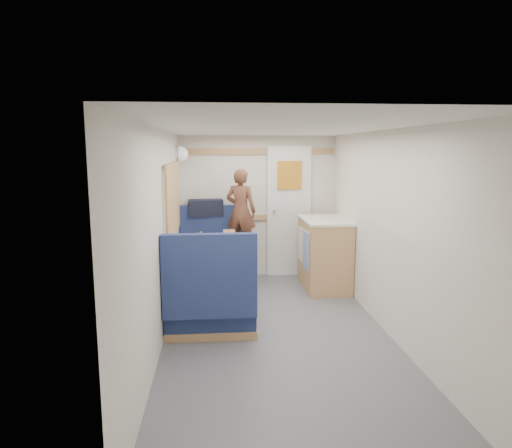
{
  "coord_description": "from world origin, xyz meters",
  "views": [
    {
      "loc": [
        -0.57,
        -4.18,
        1.81
      ],
      "look_at": [
        -0.14,
        0.9,
        0.97
      ],
      "focal_mm": 32.0,
      "sensor_mm": 36.0,
      "label": 1
    }
  ],
  "objects": [
    {
      "name": "person",
      "position": [
        -0.26,
        1.74,
        1.01
      ],
      "size": [
        0.48,
        0.41,
        1.12
      ],
      "primitive_type": "imported",
      "rotation": [
        0.0,
        0.0,
        2.73
      ],
      "color": "brown",
      "rests_on": "bench_far"
    },
    {
      "name": "ceiling",
      "position": [
        0.0,
        0.0,
        2.0
      ],
      "size": [
        4.5,
        4.5,
        0.0
      ],
      "primitive_type": "plane",
      "rotation": [
        3.14,
        0.0,
        0.0
      ],
      "color": "silver",
      "rests_on": "wall_back"
    },
    {
      "name": "wine_glass",
      "position": [
        -0.66,
        0.81,
        0.84
      ],
      "size": [
        0.08,
        0.08,
        0.17
      ],
      "color": "white",
      "rests_on": "dinette_table"
    },
    {
      "name": "side_window",
      "position": [
        -1.08,
        1.0,
        1.25
      ],
      "size": [
        0.04,
        1.3,
        0.72
      ],
      "primitive_type": "cube",
      "color": "#ABB69B",
      "rests_on": "wall_left"
    },
    {
      "name": "cheese_block",
      "position": [
        -0.59,
        0.73,
        0.75
      ],
      "size": [
        0.11,
        0.09,
        0.03
      ],
      "primitive_type": "cube",
      "rotation": [
        0.0,
        0.0,
        -0.38
      ],
      "color": "#E1C982",
      "rests_on": "tray"
    },
    {
      "name": "tumbler_left",
      "position": [
        -0.76,
        0.74,
        0.78
      ],
      "size": [
        0.07,
        0.07,
        0.11
      ],
      "primitive_type": "cylinder",
      "color": "white",
      "rests_on": "dinette_table"
    },
    {
      "name": "wall_right",
      "position": [
        1.1,
        0.0,
        1.0
      ],
      "size": [
        0.02,
        4.5,
        2.0
      ],
      "primitive_type": "cube",
      "color": "silver",
      "rests_on": "floor"
    },
    {
      "name": "tumbler_mid",
      "position": [
        -0.79,
        1.28,
        0.78
      ],
      "size": [
        0.07,
        0.07,
        0.11
      ],
      "primitive_type": "cylinder",
      "color": "white",
      "rests_on": "dinette_table"
    },
    {
      "name": "bread_loaf",
      "position": [
        -0.43,
        1.27,
        0.77
      ],
      "size": [
        0.14,
        0.26,
        0.11
      ],
      "primitive_type": "cube",
      "rotation": [
        0.0,
        0.0,
        0.0
      ],
      "color": "brown",
      "rests_on": "dinette_table"
    },
    {
      "name": "beer_glass",
      "position": [
        -0.43,
        0.97,
        0.77
      ],
      "size": [
        0.06,
        0.06,
        0.1
      ],
      "primitive_type": "cylinder",
      "color": "#8E5B14",
      "rests_on": "dinette_table"
    },
    {
      "name": "galley_counter",
      "position": [
        0.82,
        1.55,
        0.47
      ],
      "size": [
        0.57,
        0.92,
        0.92
      ],
      "color": "#B0844F",
      "rests_on": "floor"
    },
    {
      "name": "salt_grinder",
      "position": [
        -0.58,
        1.06,
        0.77
      ],
      "size": [
        0.04,
        0.04,
        0.09
      ],
      "primitive_type": "cylinder",
      "color": "white",
      "rests_on": "dinette_table"
    },
    {
      "name": "wall_left",
      "position": [
        -1.1,
        0.0,
        1.0
      ],
      "size": [
        0.02,
        4.5,
        2.0
      ],
      "primitive_type": "cube",
      "color": "silver",
      "rests_on": "floor"
    },
    {
      "name": "oak_trim_low",
      "position": [
        0.0,
        2.23,
        0.85
      ],
      "size": [
        2.15,
        0.02,
        0.08
      ],
      "primitive_type": "cube",
      "color": "#B0844F",
      "rests_on": "wall_back"
    },
    {
      "name": "rear_door",
      "position": [
        0.45,
        2.22,
        0.97
      ],
      "size": [
        0.62,
        0.12,
        1.86
      ],
      "color": "white",
      "rests_on": "wall_back"
    },
    {
      "name": "floor",
      "position": [
        0.0,
        0.0,
        0.0
      ],
      "size": [
        4.5,
        4.5,
        0.0
      ],
      "primitive_type": "plane",
      "color": "#515156",
      "rests_on": "ground"
    },
    {
      "name": "pepper_grinder",
      "position": [
        -0.63,
        1.09,
        0.77
      ],
      "size": [
        0.03,
        0.03,
        0.09
      ],
      "primitive_type": "cylinder",
      "color": "black",
      "rests_on": "dinette_table"
    },
    {
      "name": "oak_trim_high",
      "position": [
        0.0,
        2.23,
        1.78
      ],
      "size": [
        2.15,
        0.02,
        0.08
      ],
      "primitive_type": "cube",
      "color": "#B0844F",
      "rests_on": "wall_back"
    },
    {
      "name": "dinette_table",
      "position": [
        -0.65,
        1.0,
        0.57
      ],
      "size": [
        0.62,
        0.92,
        0.72
      ],
      "color": "white",
      "rests_on": "floor"
    },
    {
      "name": "orange_fruit",
      "position": [
        -0.55,
        0.72,
        0.78
      ],
      "size": [
        0.08,
        0.08,
        0.08
      ],
      "primitive_type": "sphere",
      "color": "orange",
      "rests_on": "tray"
    },
    {
      "name": "duffel_bag",
      "position": [
        -0.73,
        2.12,
        1.01
      ],
      "size": [
        0.49,
        0.27,
        0.23
      ],
      "primitive_type": "cube",
      "rotation": [
        0.0,
        0.0,
        0.09
      ],
      "color": "black",
      "rests_on": "ledge"
    },
    {
      "name": "ledge",
      "position": [
        -0.65,
        2.12,
        0.88
      ],
      "size": [
        0.9,
        0.14,
        0.04
      ],
      "primitive_type": "cube",
      "color": "#B0844F",
      "rests_on": "bench_far"
    },
    {
      "name": "tumbler_right",
      "position": [
        -0.54,
        1.18,
        0.77
      ],
      "size": [
        0.06,
        0.06,
        0.1
      ],
      "primitive_type": "cylinder",
      "color": "white",
      "rests_on": "dinette_table"
    },
    {
      "name": "dome_light",
      "position": [
        -1.04,
        1.85,
        1.75
      ],
      "size": [
        0.2,
        0.2,
        0.2
      ],
      "primitive_type": "sphere",
      "color": "white",
      "rests_on": "wall_left"
    },
    {
      "name": "bench_far",
      "position": [
        -0.65,
        1.86,
        0.3
      ],
      "size": [
        0.9,
        0.59,
        1.05
      ],
      "color": "#171C4A",
      "rests_on": "floor"
    },
    {
      "name": "wall_back",
      "position": [
        0.0,
        2.25,
        1.0
      ],
      "size": [
        2.2,
        0.02,
        2.0
      ],
      "primitive_type": "cube",
      "color": "silver",
      "rests_on": "floor"
    },
    {
      "name": "tray",
      "position": [
        -0.48,
        0.9,
        0.73
      ],
      "size": [
        0.3,
        0.38,
        0.02
      ],
      "primitive_type": "cube",
      "rotation": [
        0.0,
        0.0,
        -0.08
      ],
      "color": "silver",
      "rests_on": "dinette_table"
    },
    {
      "name": "bench_near",
      "position": [
        -0.65,
        0.14,
        0.3
      ],
      "size": [
        0.9,
        0.59,
        1.05
      ],
      "color": "#171C4A",
      "rests_on": "floor"
    }
  ]
}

